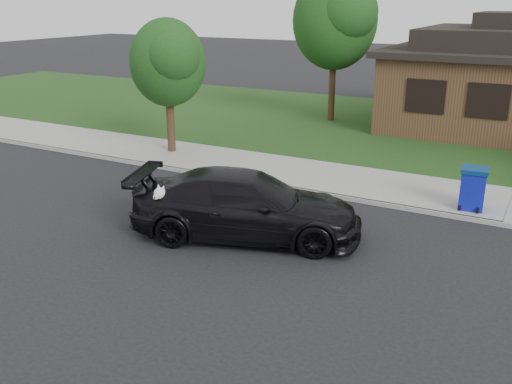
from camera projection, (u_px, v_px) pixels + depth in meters
The scene contains 8 objects.
ground at pixel (304, 248), 12.75m from camera, with size 120.00×120.00×0.00m, color black.
sidewalk at pixel (373, 185), 16.89m from camera, with size 60.00×3.00×0.12m, color gray.
curb at pixel (356, 200), 15.64m from camera, with size 60.00×0.12×0.12m, color gray.
lawn at pixel (433, 132), 23.53m from camera, with size 60.00×13.00×0.13m, color #193814.
sedan at pixel (246, 205), 13.16m from camera, with size 5.72×3.72×1.54m.
recycling_bin at pixel (473, 188), 14.65m from camera, with size 0.71×0.74×1.09m.
tree_0 at pixel (338, 19), 23.97m from camera, with size 3.78×3.60×6.34m.
tree_2 at pixel (169, 62), 19.29m from camera, with size 2.73×2.60×4.59m.
Camera 1 is at (4.63, -10.76, 5.31)m, focal length 40.00 mm.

